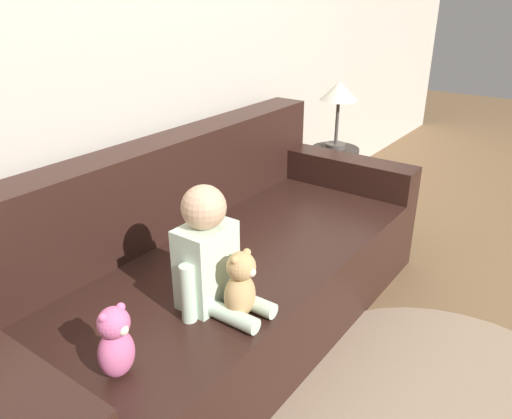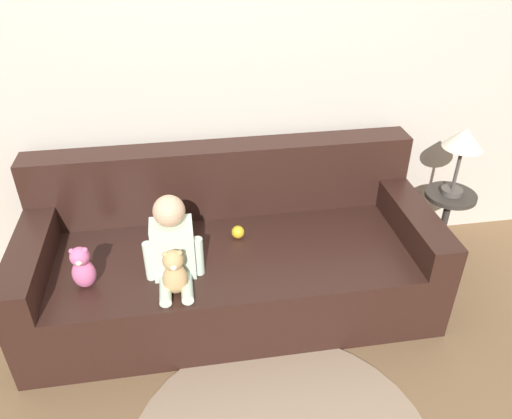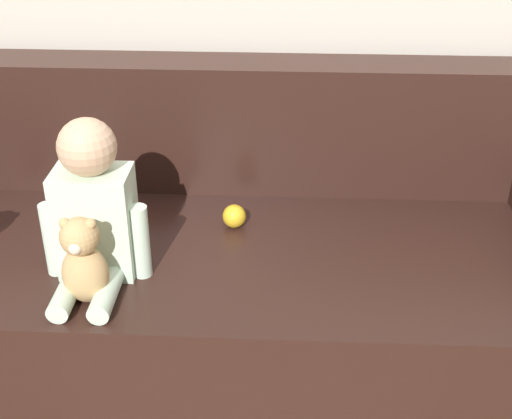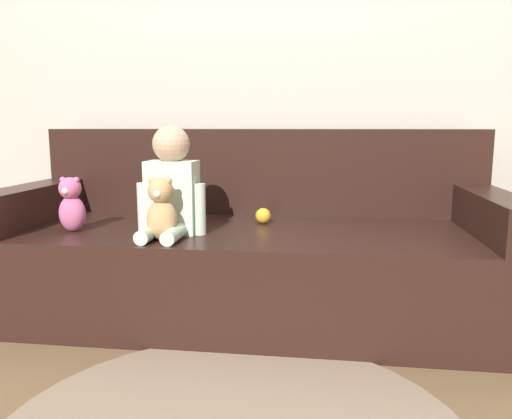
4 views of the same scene
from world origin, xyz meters
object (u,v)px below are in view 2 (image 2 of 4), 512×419
toy_ball (238,232)px  couch (230,255)px  teddy_bear_brown (175,274)px  person_baby (173,244)px  side_table (459,163)px  plush_toy_side (83,268)px

toy_ball → couch: bearing=-169.3°
teddy_bear_brown → toy_ball: teddy_bear_brown is taller
couch → toy_ball: bearing=10.7°
couch → person_baby: 0.47m
person_baby → side_table: side_table is taller
teddy_bear_brown → toy_ball: 0.51m
couch → plush_toy_side: size_ratio=9.40×
couch → side_table: size_ratio=2.39×
person_baby → plush_toy_side: 0.42m
plush_toy_side → side_table: side_table is taller
person_baby → teddy_bear_brown: person_baby is taller
person_baby → plush_toy_side: (-0.41, -0.02, -0.07)m
person_baby → side_table: (1.57, 0.35, 0.10)m
side_table → teddy_bear_brown: bearing=-162.9°
couch → toy_ball: 0.15m
person_baby → toy_ball: person_baby is taller
couch → teddy_bear_brown: 0.52m
teddy_bear_brown → side_table: side_table is taller
person_baby → toy_ball: (0.33, 0.25, -0.15)m
person_baby → teddy_bear_brown: bearing=-89.8°
plush_toy_side → side_table: bearing=10.6°
couch → teddy_bear_brown: (-0.29, -0.37, 0.22)m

